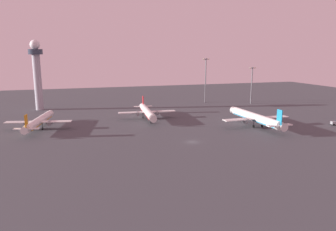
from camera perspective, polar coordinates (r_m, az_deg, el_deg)
name	(u,v)px	position (r m, az deg, el deg)	size (l,w,h in m)	color
ground_plane	(192,142)	(121.40, 4.41, -4.76)	(416.00, 416.00, 0.00)	#424449
control_tower	(37,70)	(201.89, -22.59, 7.57)	(8.00, 8.00, 40.89)	#A8A8B2
airplane_far_stand	(256,118)	(150.58, 15.54, -0.42)	(32.53, 41.88, 10.77)	silver
airplane_terminal_side	(39,121)	(151.44, -22.30, -0.98)	(28.69, 36.62, 9.47)	silver
airplane_taxiway_distant	(147,112)	(162.55, -3.77, 0.67)	(29.66, 38.06, 9.76)	silver
maintenance_van	(336,123)	(168.03, 28.04, -1.16)	(4.51, 2.96, 2.25)	gray
apron_light_east	(206,78)	(217.56, 6.79, 6.79)	(4.80, 0.90, 30.01)	slate
apron_light_west	(252,83)	(217.68, 14.87, 5.73)	(4.80, 0.90, 24.35)	slate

